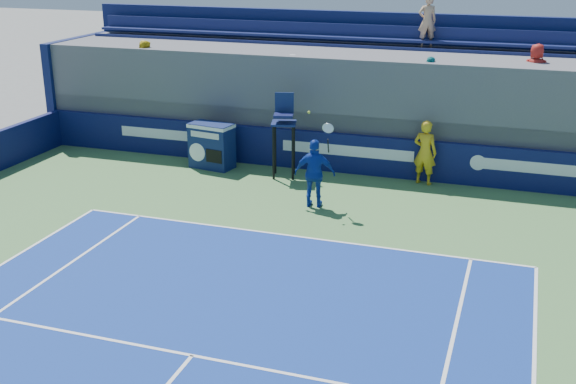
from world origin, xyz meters
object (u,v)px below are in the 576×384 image
(ball_person, at_px, (425,152))
(umpire_chair, at_px, (284,126))
(match_clock, at_px, (212,145))
(tennis_player, at_px, (315,173))

(ball_person, height_order, umpire_chair, umpire_chair)
(match_clock, relative_size, umpire_chair, 0.57)
(ball_person, height_order, match_clock, ball_person)
(umpire_chair, bearing_deg, ball_person, 8.71)
(tennis_player, bearing_deg, ball_person, 48.88)
(umpire_chair, bearing_deg, match_clock, 177.25)
(ball_person, relative_size, tennis_player, 0.73)
(ball_person, xyz_separation_m, tennis_player, (-2.43, -2.79, -0.02))
(umpire_chair, height_order, tennis_player, tennis_player)
(ball_person, xyz_separation_m, match_clock, (-6.39, -0.50, -0.20))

